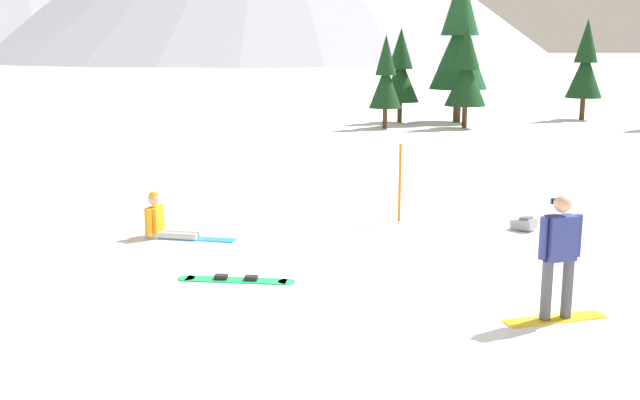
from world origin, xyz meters
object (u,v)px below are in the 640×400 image
trail_marker_pole (400,183)px  pine_tree_broad (467,72)px  backpack_grey (524,224)px  pine_tree_short (401,71)px  snowboarder_foreground (560,255)px  pine_tree_slender (460,39)px  loose_snowboard_near_right (237,280)px  pine_tree_tall (586,65)px  snowboarder_midground (164,222)px  pine_tree_young (386,78)px

trail_marker_pole → pine_tree_broad: pine_tree_broad is taller
backpack_grey → pine_tree_short: bearing=90.6°
snowboarder_foreground → pine_tree_slender: pine_tree_slender is taller
loose_snowboard_near_right → pine_tree_tall: 30.42m
loose_snowboard_near_right → pine_tree_short: bearing=78.2°
trail_marker_pole → pine_tree_short: (2.21, 20.96, 1.65)m
backpack_grey → pine_tree_slender: pine_tree_slender is taller
backpack_grey → pine_tree_tall: (9.18, 23.18, 2.60)m
snowboarder_midground → pine_tree_short: pine_tree_short is taller
pine_tree_broad → pine_tree_tall: bearing=30.5°
pine_tree_tall → pine_tree_short: 9.53m
snowboarder_foreground → pine_tree_broad: bearing=82.1°
snowboarder_foreground → pine_tree_short: bearing=88.5°
trail_marker_pole → pine_tree_slender: pine_tree_slender is taller
snowboarder_foreground → pine_tree_tall: 30.05m
pine_tree_tall → pine_tree_short: (-9.42, -1.39, -0.26)m
backpack_grey → pine_tree_young: bearing=93.6°
trail_marker_pole → backpack_grey: bearing=-18.8°
snowboarder_midground → backpack_grey: (7.19, 0.58, -0.17)m
trail_marker_pole → pine_tree_young: 18.36m
snowboarder_foreground → loose_snowboard_near_right: (-4.55, 1.72, -0.90)m
backpack_grey → trail_marker_pole: trail_marker_pole is taller
loose_snowboard_near_right → pine_tree_young: (4.29, 22.42, 2.27)m
loose_snowboard_near_right → pine_tree_broad: 24.03m
loose_snowboard_near_right → pine_tree_young: bearing=79.2°
snowboarder_midground → snowboarder_foreground: bearing=-35.5°
loose_snowboard_near_right → trail_marker_pole: trail_marker_pole is taller
backpack_grey → pine_tree_broad: pine_tree_broad is taller
pine_tree_tall → pine_tree_young: 11.16m
snowboarder_foreground → pine_tree_young: size_ratio=0.42×
snowboarder_foreground → pine_tree_short: size_ratio=0.38×
pine_tree_slender → pine_tree_young: size_ratio=1.75×
pine_tree_slender → pine_tree_young: bearing=-142.9°
snowboarder_foreground → trail_marker_pole: size_ratio=1.05×
trail_marker_pole → pine_tree_slender: 21.95m
pine_tree_broad → trail_marker_pole: bearing=-104.9°
pine_tree_young → pine_tree_short: (0.95, 2.71, 0.19)m
loose_snowboard_near_right → pine_tree_short: 25.79m
snowboarder_midground → pine_tree_young: pine_tree_young is taller
pine_tree_young → trail_marker_pole: bearing=-93.9°
snowboarder_midground → backpack_grey: size_ratio=3.25×
loose_snowboard_near_right → pine_tree_tall: (14.66, 26.51, 2.71)m
pine_tree_short → pine_tree_young: bearing=-109.4°
pine_tree_tall → backpack_grey: bearing=-111.6°
snowboarder_midground → pine_tree_young: 20.66m
loose_snowboard_near_right → pine_tree_young: pine_tree_young is taller
snowboarder_midground → loose_snowboard_near_right: size_ratio=0.94×
backpack_grey → pine_tree_short: (-0.24, 21.80, 2.34)m
snowboarder_foreground → backpack_grey: 5.20m
loose_snowboard_near_right → pine_tree_young: size_ratio=0.46×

